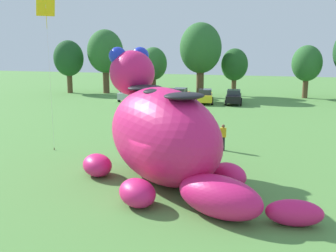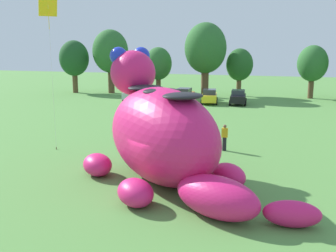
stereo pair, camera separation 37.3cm
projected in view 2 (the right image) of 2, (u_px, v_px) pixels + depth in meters
The scene contains 16 objects.
ground_plane at pixel (156, 192), 17.73m from camera, with size 160.00×160.00×0.00m, color #568E42.
giant_inflatable_creature at pixel (162, 134), 18.80m from camera, with size 11.98×9.58×6.56m.
car_silver at pixel (133, 94), 48.79m from camera, with size 2.39×4.31×1.72m.
car_red at pixel (155, 94), 48.42m from camera, with size 2.10×4.18×1.72m.
car_orange at pixel (184, 95), 47.32m from camera, with size 2.05×4.16×1.72m.
car_yellow at pixel (209, 96), 46.05m from camera, with size 2.48×4.34×1.72m.
car_black at pixel (238, 97), 45.33m from camera, with size 2.26×4.25×1.72m.
tree_far_left at pixel (74, 59), 56.65m from camera, with size 4.31×4.31×7.66m.
tree_left at pixel (110, 52), 55.99m from camera, with size 5.17×5.17×9.18m.
tree_mid_left at pixel (158, 64), 53.58m from camera, with size 3.76×3.76×6.67m.
tree_centre_left at pixel (205, 49), 51.28m from camera, with size 5.56×5.56×9.88m.
tree_centre at pixel (240, 65), 52.91m from camera, with size 3.66×3.66×6.49m.
tree_centre_right at pixel (313, 64), 50.15m from camera, with size 3.89×3.89×6.91m.
spectator_near_inflatable at pixel (225, 138), 24.75m from camera, with size 0.38×0.26×1.71m.
spectator_mid_field at pixel (134, 107), 37.92m from camera, with size 0.38×0.26×1.71m.
tethered_flying_kite at pixel (48, 7), 23.43m from camera, with size 1.13×1.13×9.85m.
Camera 2 is at (5.73, -15.78, 6.47)m, focal length 41.27 mm.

